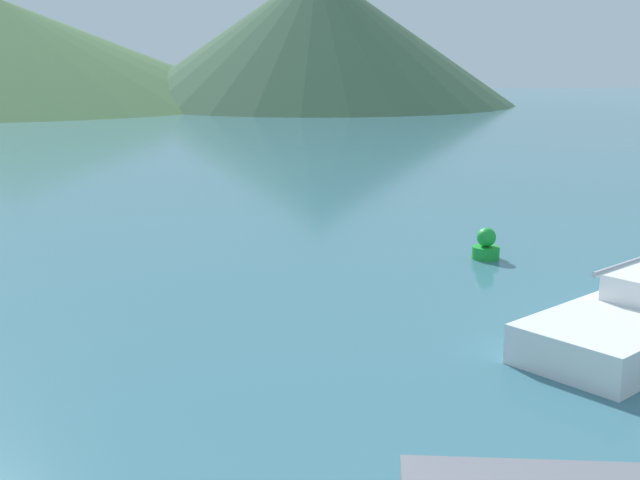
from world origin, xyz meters
TOP-DOWN VIEW (x-y plane):
  - buoy_marker at (4.96, 16.53)m, footprint 0.69×0.69m
  - hill_west at (-23.21, 88.41)m, footprint 55.26×55.26m
  - hill_central at (9.70, 84.06)m, footprint 41.54×41.54m

SIDE VIEW (x-z plane):
  - buoy_marker at x=4.96m, z-range -0.07..0.72m
  - hill_west at x=-23.21m, z-range 0.00..10.79m
  - hill_central at x=9.70m, z-range 0.00..14.05m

